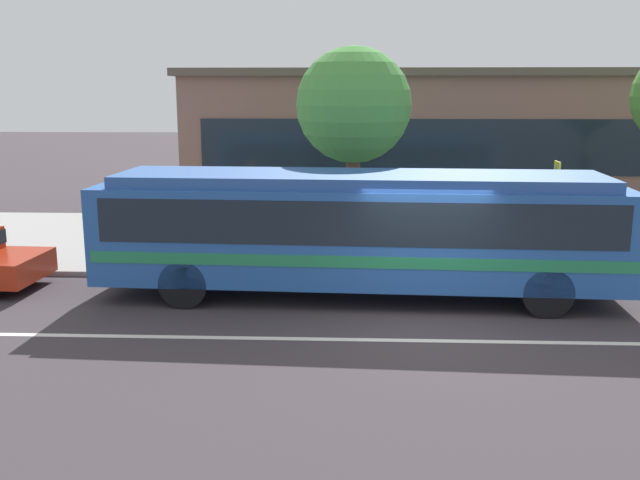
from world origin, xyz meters
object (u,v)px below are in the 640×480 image
(bus_stop_sign, at_px, (555,202))
(pedestrian_standing_by_tree, at_px, (563,220))
(transit_bus, at_px, (359,226))
(pedestrian_walking_along_curb, at_px, (339,221))
(pedestrian_waiting_near_sign, at_px, (202,221))
(street_tree_near_stop, at_px, (354,106))

(bus_stop_sign, bearing_deg, pedestrian_standing_by_tree, 65.69)
(transit_bus, relative_size, pedestrian_walking_along_curb, 6.56)
(transit_bus, distance_m, pedestrian_waiting_near_sign, 4.84)
(pedestrian_standing_by_tree, distance_m, street_tree_near_stop, 6.07)
(pedestrian_walking_along_curb, bearing_deg, bus_stop_sign, -12.16)
(pedestrian_standing_by_tree, height_order, street_tree_near_stop, street_tree_near_stop)
(street_tree_near_stop, bearing_deg, pedestrian_walking_along_curb, -121.63)
(bus_stop_sign, bearing_deg, pedestrian_waiting_near_sign, 173.50)
(pedestrian_waiting_near_sign, height_order, street_tree_near_stop, street_tree_near_stop)
(pedestrian_waiting_near_sign, height_order, pedestrian_walking_along_curb, pedestrian_walking_along_curb)
(pedestrian_walking_along_curb, bearing_deg, pedestrian_standing_by_tree, 3.66)
(transit_bus, relative_size, pedestrian_waiting_near_sign, 6.57)
(bus_stop_sign, bearing_deg, pedestrian_walking_along_curb, 167.84)
(transit_bus, height_order, pedestrian_standing_by_tree, transit_bus)
(transit_bus, height_order, pedestrian_walking_along_curb, transit_bus)
(pedestrian_waiting_near_sign, bearing_deg, transit_bus, -34.69)
(pedestrian_standing_by_tree, xyz_separation_m, bus_stop_sign, (-0.66, -1.45, 0.69))
(transit_bus, bearing_deg, pedestrian_walking_along_curb, 99.58)
(transit_bus, bearing_deg, pedestrian_waiting_near_sign, 145.31)
(pedestrian_walking_along_curb, distance_m, bus_stop_sign, 5.22)
(pedestrian_walking_along_curb, bearing_deg, pedestrian_waiting_near_sign, -178.09)
(street_tree_near_stop, bearing_deg, pedestrian_waiting_near_sign, -169.86)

